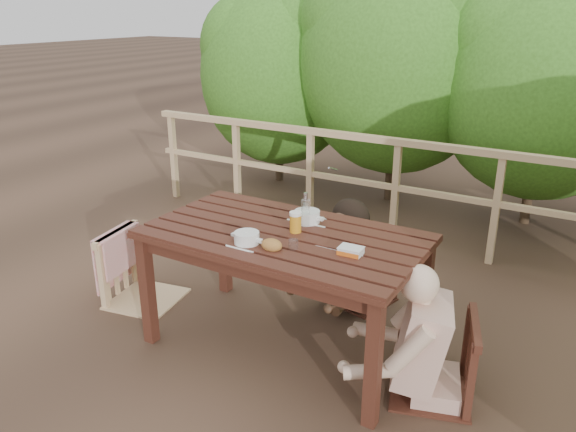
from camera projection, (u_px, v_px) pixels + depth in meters
The scene contains 16 objects.
ground at pixel (284, 344), 3.74m from camera, with size 60.00×60.00×0.00m, color brown.
table at pixel (284, 291), 3.60m from camera, with size 1.71×0.96×0.79m, color #391B12.
chair_left at pixel (141, 239), 4.12m from camera, with size 0.51×0.51×1.02m, color tan.
chair_far at pixel (362, 247), 4.15m from camera, with size 0.44×0.44×0.88m, color #391B12.
chair_right at pixel (437, 322), 3.11m from camera, with size 0.47×0.47×0.94m, color #391B12.
woman at pixel (364, 221), 4.09m from camera, with size 0.52×0.64×1.29m, color black, non-canonical shape.
diner_right at pixel (446, 293), 3.02m from camera, with size 0.54×0.66×1.33m, color #D1A18E, non-canonical shape.
railing at pixel (395, 192), 5.17m from camera, with size 5.60×0.10×1.01m, color tan.
hedge_row at pixel (487, 30), 5.45m from camera, with size 6.60×1.60×3.80m, color #366C1E, non-canonical shape.
soup_near at pixel (247, 239), 3.29m from camera, with size 0.25×0.25×0.08m, color white.
soup_far at pixel (307, 218), 3.61m from camera, with size 0.28×0.28×0.09m, color white.
bread_roll at pixel (272, 245), 3.21m from camera, with size 0.13×0.10×0.08m, color olive.
beer_glass at pixel (296, 223), 3.44m from camera, with size 0.08×0.08×0.15m, color gold.
bottle at pixel (305, 211), 3.52m from camera, with size 0.06×0.06×0.24m, color white.
tumbler at pixel (293, 245), 3.22m from camera, with size 0.06×0.06×0.07m, color silver.
butter_tub at pixel (351, 252), 3.15m from camera, with size 0.14×0.10×0.06m, color silver.
Camera 1 is at (1.65, -2.74, 2.12)m, focal length 34.84 mm.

